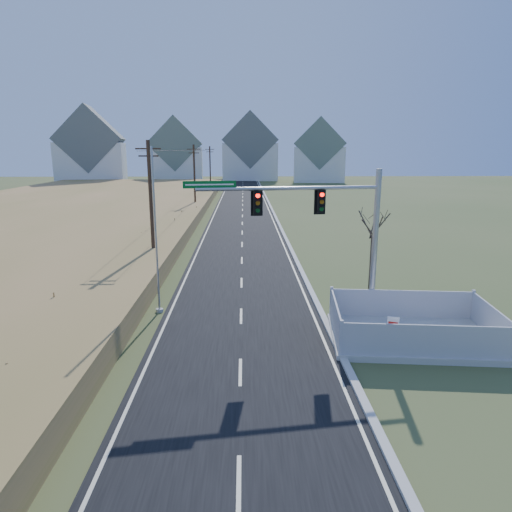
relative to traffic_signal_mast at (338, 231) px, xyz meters
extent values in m
plane|color=#425127|center=(-4.63, -3.21, -4.56)|extent=(260.00, 260.00, 0.00)
cube|color=black|center=(-4.63, 46.79, -4.53)|extent=(8.00, 180.00, 0.06)
cube|color=#B2AFA8|center=(-0.48, 46.79, -4.47)|extent=(0.30, 180.00, 0.18)
cube|color=#B07F4F|center=(-28.63, 36.79, -3.91)|extent=(38.00, 110.00, 1.30)
cylinder|color=#422D1E|center=(-11.13, 11.79, -0.06)|extent=(0.26, 0.26, 9.00)
cube|color=#422D1E|center=(-11.13, 11.79, 3.84)|extent=(1.80, 0.10, 0.10)
cube|color=#422D1E|center=(-11.13, 11.79, 3.34)|extent=(1.40, 0.10, 0.10)
cylinder|color=#422D1E|center=(-11.13, 41.79, -0.06)|extent=(0.26, 0.26, 9.00)
cube|color=#422D1E|center=(-11.13, 41.79, 3.84)|extent=(1.80, 0.10, 0.10)
cube|color=#422D1E|center=(-11.13, 41.79, 3.34)|extent=(1.40, 0.10, 0.10)
cylinder|color=#422D1E|center=(-11.13, 71.79, -0.06)|extent=(0.26, 0.26, 9.00)
cube|color=#422D1E|center=(-11.13, 71.79, 3.84)|extent=(1.80, 0.10, 0.10)
cube|color=#422D1E|center=(-11.13, 71.79, 3.34)|extent=(1.40, 0.10, 0.10)
cube|color=white|center=(-42.63, 96.79, 0.44)|extent=(17.38, 13.12, 10.00)
cube|color=slate|center=(-42.63, 96.79, 6.34)|extent=(17.69, 13.38, 16.29)
cube|color=white|center=(-22.63, 104.79, -0.06)|extent=(14.66, 10.95, 9.00)
cube|color=slate|center=(-22.63, 104.79, 5.34)|extent=(14.93, 11.17, 14.26)
cube|color=white|center=(-2.63, 108.79, 0.44)|extent=(15.00, 10.00, 10.00)
cube|color=slate|center=(-2.63, 108.79, 6.34)|extent=(15.27, 10.20, 15.27)
cube|color=white|center=(15.37, 100.79, -0.06)|extent=(13.87, 10.31, 9.00)
cube|color=slate|center=(15.37, 100.79, 5.34)|extent=(14.12, 10.51, 13.24)
cylinder|color=#9EA0A5|center=(1.87, 0.25, -4.46)|extent=(0.64, 0.64, 0.21)
cylinder|color=#9EA0A5|center=(1.87, 0.25, -0.83)|extent=(0.28, 0.28, 7.48)
cylinder|color=#9EA0A5|center=(-2.36, -0.32, 2.06)|extent=(8.49, 1.32, 0.17)
cube|color=black|center=(-0.88, -0.12, 1.43)|extent=(0.37, 0.32, 1.05)
cube|color=black|center=(-3.84, -0.52, 1.43)|extent=(0.37, 0.32, 1.05)
cube|color=#055D1E|center=(-5.96, -0.81, 2.27)|extent=(2.33, 0.36, 0.32)
cube|color=#B7B5AD|center=(3.02, -2.31, -4.43)|extent=(7.56, 5.53, 0.27)
cube|color=#A8A8AD|center=(2.79, -4.57, -3.61)|extent=(6.77, 0.77, 1.36)
cube|color=#A8A8AD|center=(3.25, -0.06, -3.61)|extent=(6.77, 0.77, 1.36)
cube|color=#A8A8AD|center=(-0.36, -1.97, -3.61)|extent=(0.54, 4.52, 1.36)
cube|color=#A8A8AD|center=(6.41, -2.66, -3.61)|extent=(0.54, 4.52, 1.36)
cube|color=white|center=(2.54, -1.21, -4.21)|extent=(0.52, 0.27, 0.68)
cube|color=red|center=(2.52, -1.23, -4.21)|extent=(0.41, 0.20, 0.20)
cylinder|color=#B7B5AD|center=(-8.93, 1.69, -4.48)|extent=(0.38, 0.38, 0.17)
cylinder|color=#9EA0A5|center=(-8.93, 1.69, -0.31)|extent=(0.11, 0.11, 8.51)
cylinder|color=#4C3F33|center=(2.89, 4.25, -2.80)|extent=(0.16, 0.16, 3.53)
camera|label=1|loc=(-4.46, -21.16, 3.77)|focal=32.00mm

